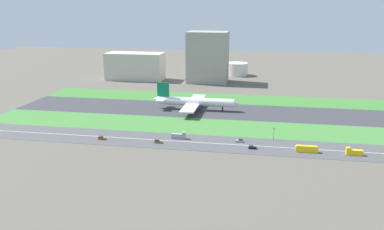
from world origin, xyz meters
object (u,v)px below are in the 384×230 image
car_0 (252,147)px  fuel_tank_west (209,67)px  car_1 (102,138)px  car_2 (240,141)px  traffic_light (274,133)px  fuel_tank_centre (237,69)px  car_3 (158,142)px  terminal_building (135,66)px  hangar_building (208,57)px  bus_0 (307,149)px  truck_1 (354,152)px  airliner (194,102)px  truck_0 (179,136)px

car_0 → fuel_tank_west: (-58.30, 237.00, 7.04)m
car_1 → fuel_tank_west: size_ratio=0.20×
car_2 → traffic_light: size_ratio=0.61×
fuel_tank_centre → car_1: bearing=-104.2°
car_1 → car_3: 33.67m
terminal_building → fuel_tank_west: 83.63m
terminal_building → car_0: bearing=-56.2°
hangar_building → fuel_tank_west: 48.44m
car_0 → traffic_light: (11.50, 17.99, 3.37)m
fuel_tank_centre → car_0: bearing=-83.6°
bus_0 → car_3: size_ratio=2.64×
car_1 → terminal_building: terminal_building is taller
car_0 → car_2: same height
truck_1 → car_0: (-52.43, 0.00, -0.75)m
airliner → terminal_building: size_ratio=1.11×
truck_1 → fuel_tank_west: size_ratio=0.38×
terminal_building → traffic_light: bearing=-51.2°
car_2 → car_3: size_ratio=1.00×
truck_1 → traffic_light: traffic_light is taller
bus_0 → car_0: bearing=0.0°
truck_0 → traffic_light: 55.04m
terminal_building → car_2: bearing=-56.4°
car_0 → fuel_tank_west: size_ratio=0.20×
airliner → truck_0: (3.31, -68.00, -4.56)m
airliner → fuel_tank_centre: airliner is taller
car_2 → fuel_tank_west: bearing=102.6°
traffic_light → fuel_tank_centre: size_ratio=0.31×
car_2 → hangar_building: size_ratio=0.09×
car_0 → hangar_building: (-52.71, 192.00, 24.07)m
fuel_tank_centre → car_2: bearing=-85.2°
truck_1 → truck_0: bearing=-6.0°
car_0 → terminal_building: size_ratio=0.08×
bus_0 → car_3: (-81.49, 0.00, -0.90)m
car_0 → car_3: 52.91m
car_0 → truck_0: 44.05m
traffic_light → hangar_building: size_ratio=0.14×
terminal_building → fuel_tank_centre: 111.48m
car_0 → fuel_tank_west: bearing=-76.2°
bus_0 → terminal_building: size_ratio=0.20×
truck_1 → hangar_building: 220.14m
airliner → truck_1: bearing=-38.3°
truck_0 → car_2: bearing=0.0°
truck_1 → hangar_building: hangar_building is taller
car_1 → car_3: bearing=-180.0°
airliner → traffic_light: 83.27m
bus_0 → truck_1: bearing=180.0°
car_1 → bus_0: bus_0 is taller
bus_0 → fuel_tank_west: (-86.88, 237.00, 6.15)m
fuel_tank_west → fuel_tank_centre: size_ratio=0.96×
fuel_tank_west → fuel_tank_centre: 31.53m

